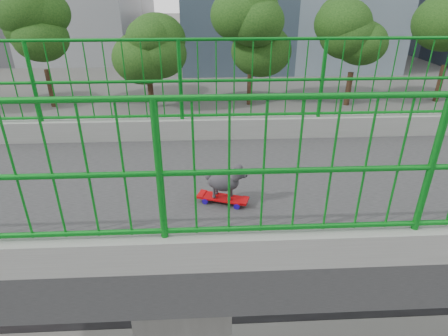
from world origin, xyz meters
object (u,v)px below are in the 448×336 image
car_3 (345,144)px  car_5 (12,267)px  skateboard (223,199)px  car_1 (343,205)px  poodle (225,181)px  car_4 (144,129)px

car_3 → car_5: 17.33m
skateboard → car_5: (-6.45, -6.61, -6.32)m
car_1 → poodle: bearing=-29.7°
car_3 → car_4: car_3 is taller
car_3 → car_4: bearing=75.0°
skateboard → poodle: poodle is taller
car_4 → car_3: bearing=-105.0°
skateboard → poodle: bearing=90.0°
car_5 → car_1: bearing=104.8°
car_1 → car_3: car_3 is taller
car_1 → car_5: 12.55m
poodle → car_3: size_ratio=0.08×
skateboard → car_1: bearing=169.7°
car_3 → car_4: (-3.20, -11.91, -0.07)m
car_1 → car_3: bearing=160.3°
skateboard → car_3: size_ratio=0.11×
car_1 → car_3: (-6.40, 2.29, 0.01)m
poodle → car_5: (-6.46, -6.64, -6.54)m
car_3 → car_5: size_ratio=1.16×
poodle → car_3: poodle is taller
car_3 → car_5: (9.60, -14.43, -0.02)m
skateboard → car_3: bearing=173.5°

